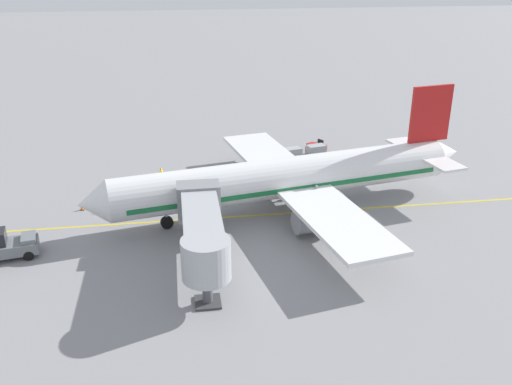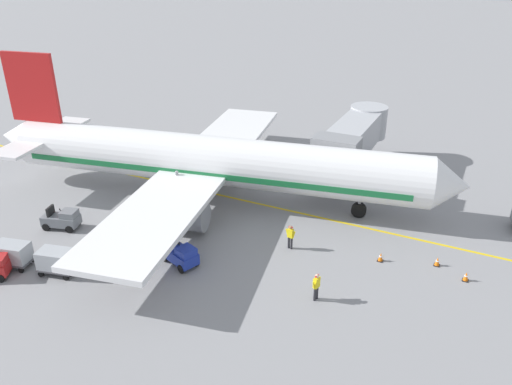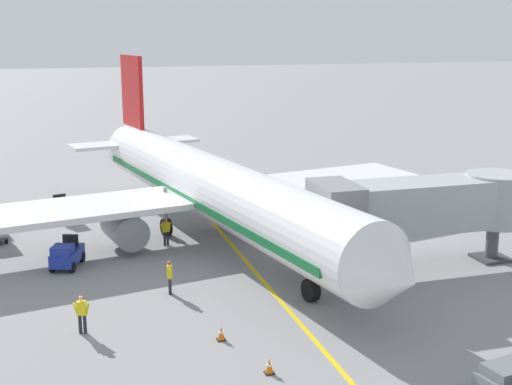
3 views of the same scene
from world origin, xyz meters
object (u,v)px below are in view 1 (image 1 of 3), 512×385
baggage_tug_spare (335,166)px  ground_crew_marshaller (196,189)px  jet_bridge (202,229)px  ground_crew_wing_walker (161,175)px  parked_airliner (289,178)px  ground_crew_loader (275,188)px  pushback_tractor (6,245)px  safety_cone_nose_right (82,207)px  baggage_cart_front (292,153)px  safety_cone_nose_left (137,203)px  baggage_cart_second_in_train (316,150)px  baggage_tug_trailing (244,171)px  safety_cone_wing_tip (100,210)px  baggage_tug_lead (316,148)px

baggage_tug_spare → ground_crew_marshaller: bearing=106.7°
jet_bridge → ground_crew_wing_walker: size_ratio=7.24×
parked_airliner → ground_crew_loader: size_ratio=21.98×
pushback_tractor → ground_crew_marshaller: 18.03m
ground_crew_loader → safety_cone_nose_right: bearing=90.6°
baggage_cart_front → parked_airliner: bearing=166.7°
baggage_tug_spare → safety_cone_nose_left: (-5.76, 21.06, -0.42)m
baggage_tug_spare → baggage_cart_second_in_train: baggage_tug_spare is taller
ground_crew_marshaller → ground_crew_wing_walker: bearing=37.9°
baggage_tug_trailing → safety_cone_nose_left: (-5.85, 11.07, -0.42)m
pushback_tractor → safety_cone_nose_right: pushback_tractor is taller
baggage_cart_front → baggage_cart_second_in_train: (0.63, -3.02, 0.00)m
baggage_cart_front → ground_crew_loader: bearing=159.2°
baggage_tug_spare → baggage_cart_front: 5.73m
baggage_tug_trailing → safety_cone_wing_tip: baggage_tug_trailing is taller
parked_airliner → jet_bridge: bearing=138.4°
parked_airliner → baggage_tug_lead: 16.45m
baggage_tug_spare → safety_cone_wing_tip: size_ratio=4.64×
baggage_cart_front → ground_crew_wing_walker: (-4.50, 14.84, 0.00)m
baggage_tug_spare → safety_cone_wing_tip: 25.27m
pushback_tractor → baggage_tug_lead: pushback_tractor is taller
baggage_tug_spare → ground_crew_marshaller: size_ratio=1.62×
baggage_tug_lead → baggage_cart_front: baggage_tug_lead is taller
jet_bridge → baggage_tug_trailing: jet_bridge is taller
baggage_cart_front → safety_cone_wing_tip: bearing=118.3°
baggage_tug_spare → ground_crew_wing_walker: (-0.29, 18.73, 0.24)m
pushback_tractor → ground_crew_wing_walker: bearing=-40.7°
jet_bridge → safety_cone_nose_left: (12.45, 5.62, -3.16)m
jet_bridge → safety_cone_nose_left: size_ratio=20.73×
baggage_tug_lead → baggage_tug_trailing: bearing=123.4°
baggage_tug_lead → baggage_tug_trailing: 11.32m
baggage_tug_trailing → ground_crew_wing_walker: ground_crew_wing_walker is taller
ground_crew_wing_walker → jet_bridge: bearing=-169.6°
baggage_tug_spare → ground_crew_loader: 9.55m
baggage_cart_front → safety_cone_wing_tip: (-11.01, 20.44, -0.66)m
jet_bridge → baggage_tug_spare: size_ratio=4.46×
baggage_tug_lead → ground_crew_marshaller: ground_crew_marshaller is taller
parked_airliner → baggage_cart_front: bearing=-13.3°
pushback_tractor → ground_crew_wing_walker: (13.86, -11.93, -0.15)m
parked_airliner → ground_crew_marshaller: (4.02, 8.44, -2.23)m
baggage_cart_second_in_train → safety_cone_nose_right: bearing=113.1°
baggage_cart_front → safety_cone_wing_tip: 23.23m
baggage_cart_front → ground_crew_wing_walker: size_ratio=1.76×
pushback_tractor → ground_crew_wing_walker: 18.29m
ground_crew_loader → safety_cone_wing_tip: (-1.10, 16.67, -0.66)m
jet_bridge → baggage_cart_second_in_train: (23.04, -14.57, -2.50)m
pushback_tractor → baggage_cart_second_in_train: 35.33m
baggage_cart_front → pushback_tractor: bearing=124.4°
safety_cone_nose_left → safety_cone_wing_tip: bearing=107.8°
baggage_tug_trailing → baggage_tug_spare: (-0.09, -9.98, 0.00)m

